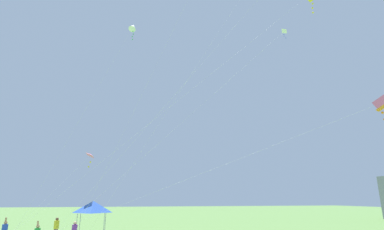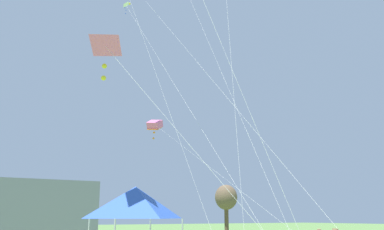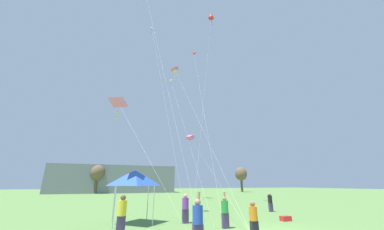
{
  "view_description": "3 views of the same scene",
  "coord_description": "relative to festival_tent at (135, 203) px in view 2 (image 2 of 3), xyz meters",
  "views": [
    {
      "loc": [
        22.35,
        7.8,
        3.4
      ],
      "look_at": [
        -2.66,
        13.53,
        10.55
      ],
      "focal_mm": 28.0,
      "sensor_mm": 36.0,
      "label": 1
    },
    {
      "loc": [
        -12.03,
        -7.16,
        2.24
      ],
      "look_at": [
        0.35,
        12.76,
        7.82
      ],
      "focal_mm": 40.0,
      "sensor_mm": 36.0,
      "label": 2
    },
    {
      "loc": [
        -7.72,
        -9.18,
        2.29
      ],
      "look_at": [
        0.63,
        13.77,
        10.18
      ],
      "focal_mm": 20.0,
      "sensor_mm": 36.0,
      "label": 3
    }
  ],
  "objects": [
    {
      "name": "festival_tent",
      "position": [
        0.0,
        0.0,
        0.0
      ],
      "size": [
        2.42,
        2.42,
        3.17
      ],
      "color": "#B7B7BC",
      "rests_on": "ground"
    },
    {
      "name": "kite_pink_delta_4",
      "position": [
        -1.51,
        -0.75,
        4.67
      ],
      "size": [
        3.97,
        6.23,
        7.72
      ],
      "color": "silver",
      "rests_on": "ground"
    },
    {
      "name": "tree_far_right",
      "position": [
        35.7,
        43.67,
        2.46
      ],
      "size": [
        3.58,
        3.58,
        7.22
      ],
      "color": "brown",
      "rests_on": "ground"
    },
    {
      "name": "kite_white_delta_6",
      "position": [
        6.03,
        15.48,
        14.99
      ],
      "size": [
        2.26,
        19.71,
        18.83
      ],
      "color": "silver",
      "rests_on": "ground"
    },
    {
      "name": "kite_pink_box_3",
      "position": [
        11.16,
        20.85,
        7.53
      ],
      "size": [
        6.95,
        26.76,
        10.8
      ],
      "color": "silver",
      "rests_on": "ground"
    }
  ]
}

